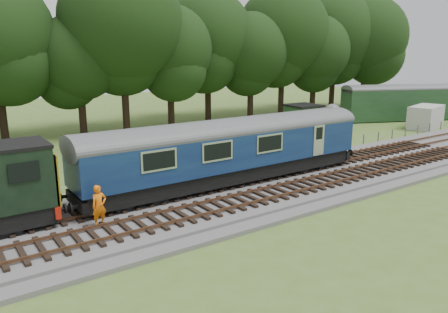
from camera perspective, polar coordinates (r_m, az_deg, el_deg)
ground at (r=25.98m, az=6.41°, el=-4.13°), size 120.00×120.00×0.00m
ballast at (r=25.93m, az=6.42°, el=-3.76°), size 70.00×7.00×0.35m
track_north at (r=26.88m, az=4.48°, el=-2.55°), size 67.20×2.40×0.21m
track_south at (r=24.74m, az=8.87°, el=-4.13°), size 67.20×2.40×0.21m
fence at (r=29.36m, az=0.65°, el=-1.94°), size 64.00×0.12×1.00m
tree_line at (r=44.44m, az=-12.54°, el=3.12°), size 70.00×8.00×18.00m
dmu_railcar at (r=25.08m, az=0.78°, el=1.47°), size 18.05×2.86×3.88m
worker at (r=20.01m, az=-15.99°, el=-6.22°), size 0.74×0.54×1.87m
parked_coach at (r=55.16m, az=23.01°, el=6.76°), size 15.65×8.72×4.04m
shed at (r=45.46m, az=10.26°, el=5.12°), size 3.34×3.34×2.56m
caravan at (r=50.09m, az=24.84°, el=4.70°), size 5.22×3.47×2.34m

